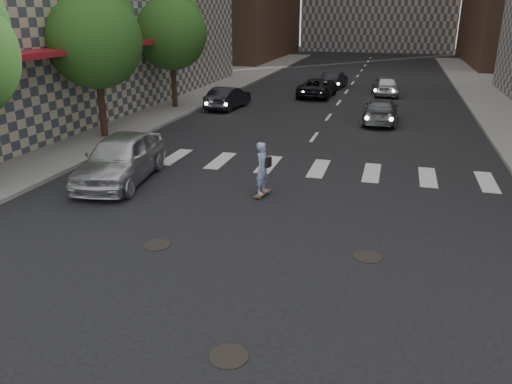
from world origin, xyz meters
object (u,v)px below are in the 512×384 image
skateboarder (263,168)px  tree_c (173,30)px  traffic_car_a (228,98)px  traffic_car_e (334,80)px  traffic_car_c (317,88)px  traffic_car_d (385,85)px  traffic_car_b (381,111)px  tree_b (97,36)px  silver_sedan (121,158)px

skateboarder → tree_c: bearing=135.5°
skateboarder → traffic_car_a: size_ratio=0.44×
tree_c → traffic_car_a: 5.10m
traffic_car_e → traffic_car_c: bearing=90.0°
skateboarder → traffic_car_d: size_ratio=0.43×
traffic_car_a → traffic_car_e: traffic_car_a is taller
traffic_car_a → traffic_car_b: 9.44m
tree_b → traffic_car_d: bearing=53.9°
traffic_car_d → skateboarder: bearing=74.3°
silver_sedan → traffic_car_e: size_ratio=1.28×
tree_c → silver_sedan: 14.58m
tree_b → traffic_car_e: 21.48m
skateboarder → silver_sedan: bearing=-169.6°
skateboarder → traffic_car_c: 20.55m
tree_c → skateboarder: (9.15, -13.63, -3.70)m
tree_c → traffic_car_b: tree_c is taller
traffic_car_c → silver_sedan: bearing=82.8°
tree_b → traffic_car_b: tree_b is taller
traffic_car_b → traffic_car_c: 9.03m
traffic_car_b → traffic_car_d: (-0.08, 9.73, 0.07)m
traffic_car_a → traffic_car_b: (9.28, -1.73, -0.02)m
traffic_car_b → traffic_car_e: bearing=-70.2°
skateboarder → silver_sedan: (-5.19, 0.12, -0.09)m
silver_sedan → traffic_car_a: 14.41m
silver_sedan → traffic_car_d: bearing=62.3°
traffic_car_c → traffic_car_d: (4.59, 2.00, 0.06)m
traffic_car_a → traffic_car_b: traffic_car_a is taller
tree_c → silver_sedan: (3.95, -13.51, -3.80)m
tree_b → tree_c: 8.00m
tree_b → tree_c: size_ratio=1.00×
skateboarder → traffic_car_e: bearing=103.7°
skateboarder → traffic_car_e: (-0.87, 25.05, -0.30)m
traffic_car_a → traffic_car_d: traffic_car_d is taller
tree_b → skateboarder: tree_b is taller
traffic_car_a → traffic_car_b: size_ratio=0.91×
skateboarder → traffic_car_a: 15.72m
traffic_car_b → traffic_car_d: traffic_car_d is taller
tree_c → traffic_car_a: size_ratio=1.62×
traffic_car_d → traffic_car_a: bearing=33.2°
skateboarder → traffic_car_b: bearing=87.6°
tree_b → traffic_car_e: size_ratio=1.69×
traffic_car_c → traffic_car_a: bearing=55.7°
tree_c → traffic_car_c: size_ratio=1.41×
tree_b → tree_c: same height
skateboarder → traffic_car_c: size_ratio=0.38×
silver_sedan → traffic_car_a: (-0.87, 14.38, -0.18)m
tree_c → skateboarder: size_ratio=3.67×
skateboarder → traffic_car_a: (-6.07, 14.50, -0.27)m
tree_c → skateboarder: 16.83m
traffic_car_a → traffic_car_e: bearing=-109.9°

